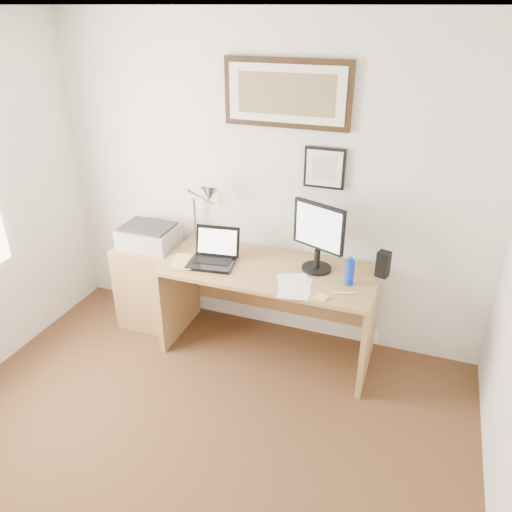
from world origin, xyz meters
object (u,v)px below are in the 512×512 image
at_px(book, 173,261).
at_px(laptop, 213,256).
at_px(lcd_monitor, 318,234).
at_px(side_cabinet, 151,285).
at_px(desk, 272,290).
at_px(printer, 149,236).
at_px(water_bottle, 349,272).

distance_m(book, laptop, 0.32).
distance_m(laptop, lcd_monitor, 0.81).
relative_size(side_cabinet, desk, 0.46).
bearing_deg(laptop, lcd_monitor, 11.00).
height_order(book, laptop, laptop).
xyz_separation_m(desk, printer, (-1.06, -0.01, 0.30)).
xyz_separation_m(desk, lcd_monitor, (0.34, 0.01, 0.53)).
relative_size(side_cabinet, lcd_monitor, 1.40).
relative_size(side_cabinet, book, 3.02).
xyz_separation_m(side_cabinet, lcd_monitor, (1.41, 0.04, 0.68)).
relative_size(side_cabinet, water_bottle, 3.93).
bearing_deg(lcd_monitor, desk, -178.79).
height_order(side_cabinet, desk, desk).
bearing_deg(desk, water_bottle, -10.98).
height_order(book, lcd_monitor, lcd_monitor).
distance_m(laptop, printer, 0.65).
height_order(water_bottle, lcd_monitor, lcd_monitor).
xyz_separation_m(water_bottle, printer, (-1.66, 0.11, -0.02)).
height_order(side_cabinet, printer, printer).
xyz_separation_m(book, laptop, (0.29, 0.11, 0.05)).
xyz_separation_m(book, desk, (0.72, 0.25, -0.24)).
height_order(desk, printer, printer).
bearing_deg(lcd_monitor, book, -166.41).
height_order(laptop, printer, laptop).
bearing_deg(side_cabinet, desk, 1.89).
xyz_separation_m(side_cabinet, printer, (0.01, 0.02, 0.45)).
bearing_deg(side_cabinet, printer, 67.90).
bearing_deg(book, printer, 145.44).
bearing_deg(lcd_monitor, laptop, -169.00).
bearing_deg(book, lcd_monitor, 13.59).
distance_m(side_cabinet, book, 0.57).
height_order(book, printer, printer).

